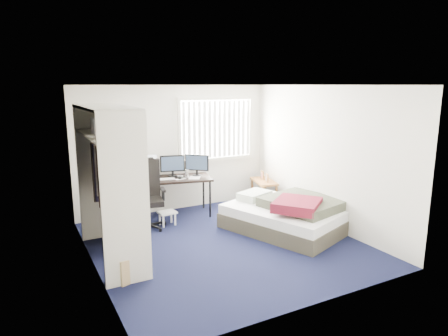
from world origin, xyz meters
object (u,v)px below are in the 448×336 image
Objects in this scene: desk at (171,176)px; nightstand at (264,183)px; bed at (288,215)px; office_chair at (148,201)px.

nightstand is at bearing -6.91° from desk.
nightstand is 0.36× the size of bed.
nightstand is at bearing 72.25° from bed.
desk is 2.03m from nightstand.
bed is at bearing -31.75° from office_chair.
office_chair reaches higher than desk.
office_chair is 0.53× the size of bed.
office_chair is at bearing -176.15° from nightstand.
office_chair is 2.59m from nightstand.
nightstand is at bearing 3.85° from office_chair.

